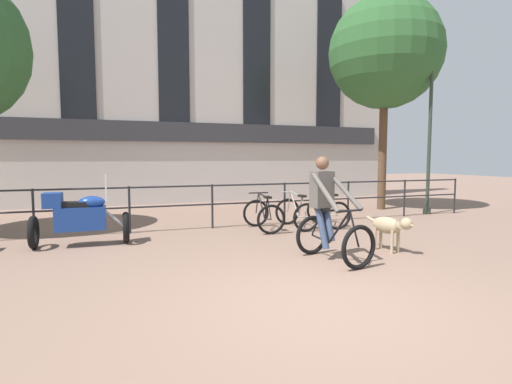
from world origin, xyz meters
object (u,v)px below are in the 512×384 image
parked_bicycle_mid_left (297,213)px  parked_bicycle_mid_right (328,211)px  parked_motorcycle (80,217)px  cyclist_with_bike (328,214)px  dog (390,226)px  street_lamp (430,125)px  parked_bicycle_near_lamp (263,215)px

parked_bicycle_mid_left → parked_bicycle_mid_right: bearing=-179.2°
parked_motorcycle → parked_bicycle_mid_left: 4.73m
cyclist_with_bike → parked_bicycle_mid_right: cyclist_with_bike is taller
dog → parked_bicycle_mid_right: bearing=69.6°
parked_bicycle_mid_left → street_lamp: 5.29m
street_lamp → parked_bicycle_mid_left: bearing=-170.2°
dog → parked_motorcycle: bearing=142.1°
cyclist_with_bike → dog: cyclist_with_bike is taller
dog → street_lamp: 5.93m
dog → parked_motorcycle: parked_motorcycle is taller
cyclist_with_bike → parked_bicycle_mid_right: bearing=48.8°
dog → parked_bicycle_mid_right: 2.78m
parked_bicycle_near_lamp → street_lamp: size_ratio=0.24×
cyclist_with_bike → parked_motorcycle: cyclist_with_bike is taller
parked_motorcycle → cyclist_with_bike: bearing=-121.4°
dog → parked_bicycle_near_lamp: bearing=103.0°
parked_motorcycle → parked_bicycle_mid_left: parked_motorcycle is taller
cyclist_with_bike → parked_bicycle_near_lamp: bearing=79.9°
parked_motorcycle → parked_bicycle_near_lamp: parked_motorcycle is taller
dog → parked_bicycle_mid_left: parked_bicycle_mid_left is taller
dog → street_lamp: street_lamp is taller
parked_bicycle_mid_left → parked_bicycle_near_lamp: bearing=0.8°
parked_bicycle_mid_left → parked_bicycle_mid_right: same height
parked_bicycle_near_lamp → cyclist_with_bike: bearing=92.5°
dog → parked_bicycle_mid_left: (-0.50, 2.75, -0.10)m
dog → street_lamp: (4.21, 3.57, 2.16)m
dog → parked_bicycle_near_lamp: size_ratio=0.89×
parked_motorcycle → parked_bicycle_mid_left: bearing=-84.5°
cyclist_with_bike → parked_bicycle_mid_left: bearing=63.2°
parked_bicycle_near_lamp → parked_bicycle_mid_right: (1.71, 0.00, -0.00)m
dog → cyclist_with_bike: bearing=171.1°
parked_bicycle_mid_left → parked_bicycle_mid_right: (0.85, 0.00, -0.00)m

